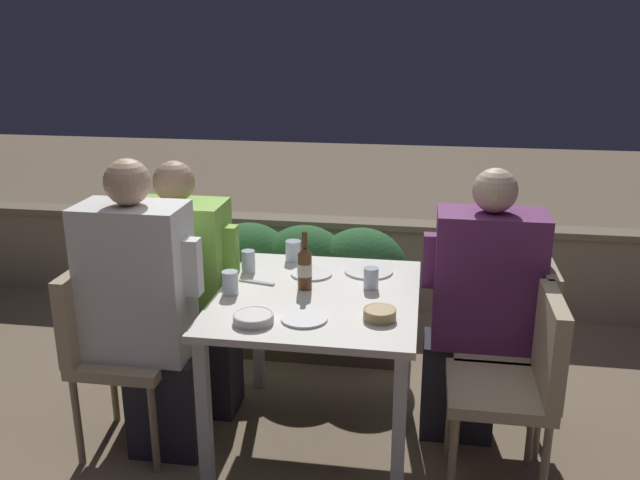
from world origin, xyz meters
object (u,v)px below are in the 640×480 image
Objects in this scene: chair_right_far at (520,332)px; person_green_blouse at (188,290)px; chair_right_near at (523,373)px; chair_left_far at (152,306)px; chair_left_near at (108,338)px; beer_bottle at (305,267)px; person_purple_stripe at (478,308)px; person_white_polo at (146,312)px.

person_green_blouse is at bearing 179.50° from chair_right_far.
chair_right_near is 0.38m from chair_right_far.
chair_left_near is at bearing -98.93° from chair_left_far.
chair_right_far is 3.28× the size of beer_bottle.
person_purple_stripe is 0.79m from beer_bottle.
chair_left_near and chair_left_far have the same top height.
chair_right_far is 0.22m from person_purple_stripe.
person_green_blouse reaches higher than chair_right_near.
person_green_blouse is (0.25, 0.36, 0.10)m from chair_left_near.
person_white_polo is 1.55× the size of chair_left_far.
person_green_blouse reaches higher than chair_right_far.
chair_left_near is at bearing -124.58° from person_green_blouse.
person_white_polo is 1.57m from chair_right_near.
chair_right_near is at bearing -1.29° from chair_left_near.
chair_right_near is 0.99m from beer_bottle.
person_green_blouse is 1.56m from chair_right_near.
person_purple_stripe is (1.35, -0.01, 0.01)m from person_green_blouse.
person_white_polo is at bearing 178.55° from chair_right_near.
person_white_polo is 1.05× the size of person_purple_stripe.
chair_right_far is at bearing -0.50° from person_green_blouse.
beer_bottle reaches higher than chair_right_near.
chair_right_far is 0.68× the size of person_purple_stripe.
person_purple_stripe is at bearing 12.14° from chair_left_near.
person_green_blouse is 4.79× the size of beer_bottle.
chair_left_far is 1.00× the size of chair_right_far.
chair_right_near is 0.43m from person_purple_stripe.
chair_left_far is at bearing 179.50° from person_purple_stripe.
chair_left_near is 1.00× the size of chair_left_far.
person_green_blouse is 1.35m from person_purple_stripe.
chair_right_far is at bearing 12.13° from person_white_polo.
beer_bottle is (-0.91, 0.25, 0.30)m from chair_right_near.
chair_left_far and chair_right_near have the same top height.
person_white_polo is at bearing -69.80° from chair_left_far.
person_white_polo reaches higher than chair_right_far.
chair_right_near is (1.50, -0.40, -0.10)m from person_green_blouse.
chair_left_near is 1.00× the size of chair_right_near.
person_purple_stripe reaches higher than beer_bottle.
beer_bottle reaches higher than chair_left_near.
chair_left_far is 1.54m from person_purple_stripe.
chair_left_far is at bearing 110.20° from person_white_polo.
chair_right_near is at bearing -13.16° from chair_left_far.
chair_left_far is 0.85m from beer_bottle.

